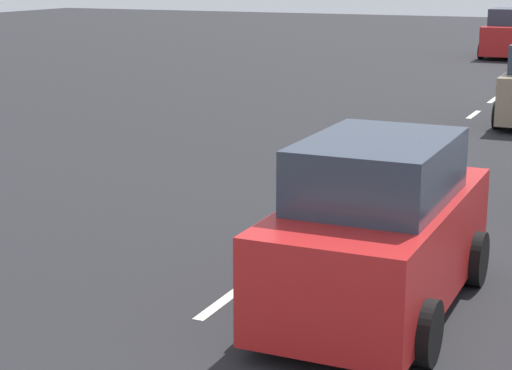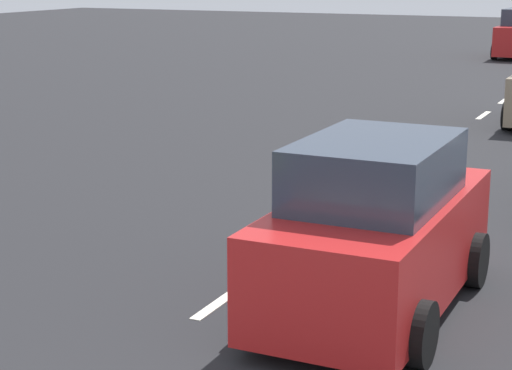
% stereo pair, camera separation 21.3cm
% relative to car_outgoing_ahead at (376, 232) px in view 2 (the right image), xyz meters
% --- Properties ---
extents(ground_plane, '(96.00, 96.00, 0.00)m').
position_rel_car_outgoing_ahead_xyz_m(ground_plane, '(-1.71, 14.84, -0.93)').
color(ground_plane, black).
extents(car_outgoing_ahead, '(1.97, 4.08, 2.01)m').
position_rel_car_outgoing_ahead_xyz_m(car_outgoing_ahead, '(0.00, 0.00, 0.00)').
color(car_outgoing_ahead, red).
rests_on(car_outgoing_ahead, ground).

